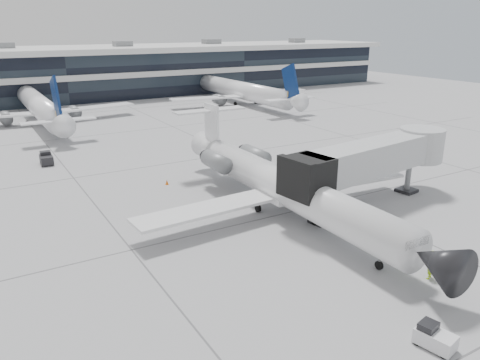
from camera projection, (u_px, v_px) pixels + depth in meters
ground at (246, 223)px, 39.61m from camera, size 220.00×220.00×0.00m
terminal at (57, 76)px, 105.07m from camera, size 170.00×22.00×10.00m
bg_jet_center at (42, 122)px, 80.71m from camera, size 32.00×40.00×9.60m
bg_jet_right at (241, 103)px, 100.00m from camera, size 32.00×40.00×9.60m
regional_jet at (282, 185)px, 40.78m from camera, size 27.15×33.75×7.81m
jet_bridge at (378, 157)px, 42.35m from camera, size 19.51×6.13×6.26m
ramp_worker at (431, 265)px, 30.61m from camera, size 0.87×0.75×2.01m
baggage_tug at (434, 337)px, 24.17m from camera, size 1.56×2.17×1.25m
traffic_cone at (167, 182)px, 48.99m from camera, size 0.38×0.38×0.53m
far_tug at (46, 159)px, 56.07m from camera, size 1.48×2.40×1.49m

